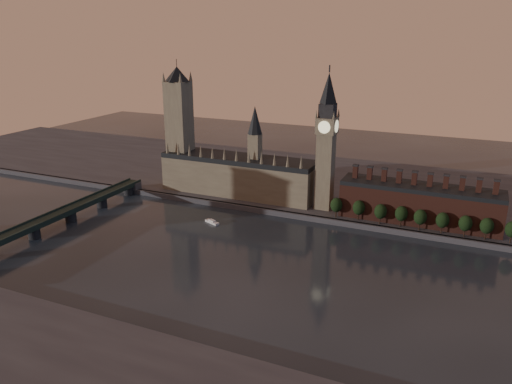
% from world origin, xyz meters
% --- Properties ---
extents(ground, '(900.00, 900.00, 0.00)m').
position_xyz_m(ground, '(0.00, 0.00, 0.00)').
color(ground, black).
rests_on(ground, ground).
extents(north_bank, '(900.00, 182.00, 4.00)m').
position_xyz_m(north_bank, '(0.00, 178.04, 2.00)').
color(north_bank, '#47474C').
rests_on(north_bank, ground).
extents(palace_of_westminster, '(130.00, 30.30, 74.00)m').
position_xyz_m(palace_of_westminster, '(-64.41, 114.91, 21.63)').
color(palace_of_westminster, '#786F55').
rests_on(palace_of_westminster, north_bank).
extents(victoria_tower, '(24.00, 24.00, 108.00)m').
position_xyz_m(victoria_tower, '(-120.00, 115.00, 59.09)').
color(victoria_tower, '#786F55').
rests_on(victoria_tower, north_bank).
extents(big_ben, '(15.00, 15.00, 107.00)m').
position_xyz_m(big_ben, '(10.00, 110.00, 56.83)').
color(big_ben, '#786F55').
rests_on(big_ben, north_bank).
extents(chimney_block, '(110.00, 25.00, 37.00)m').
position_xyz_m(chimney_block, '(80.00, 110.00, 17.82)').
color(chimney_block, '#51281F').
rests_on(chimney_block, north_bank).
extents(embankment_tree_0, '(8.60, 8.60, 14.88)m').
position_xyz_m(embankment_tree_0, '(24.03, 94.38, 13.47)').
color(embankment_tree_0, black).
rests_on(embankment_tree_0, north_bank).
extents(embankment_tree_1, '(8.60, 8.60, 14.88)m').
position_xyz_m(embankment_tree_1, '(40.28, 95.27, 13.47)').
color(embankment_tree_1, black).
rests_on(embankment_tree_1, north_bank).
extents(embankment_tree_2, '(8.60, 8.60, 14.88)m').
position_xyz_m(embankment_tree_2, '(55.92, 93.78, 13.47)').
color(embankment_tree_2, black).
rests_on(embankment_tree_2, north_bank).
extents(embankment_tree_3, '(8.60, 8.60, 14.88)m').
position_xyz_m(embankment_tree_3, '(69.97, 95.25, 13.47)').
color(embankment_tree_3, black).
rests_on(embankment_tree_3, north_bank).
extents(embankment_tree_4, '(8.60, 8.60, 14.88)m').
position_xyz_m(embankment_tree_4, '(82.78, 93.71, 13.47)').
color(embankment_tree_4, black).
rests_on(embankment_tree_4, north_bank).
extents(embankment_tree_5, '(8.60, 8.60, 14.88)m').
position_xyz_m(embankment_tree_5, '(97.03, 93.77, 13.47)').
color(embankment_tree_5, black).
rests_on(embankment_tree_5, north_bank).
extents(embankment_tree_6, '(8.60, 8.60, 14.88)m').
position_xyz_m(embankment_tree_6, '(111.35, 93.79, 13.47)').
color(embankment_tree_6, black).
rests_on(embankment_tree_6, north_bank).
extents(embankment_tree_7, '(8.60, 8.60, 14.88)m').
position_xyz_m(embankment_tree_7, '(124.25, 94.65, 13.47)').
color(embankment_tree_7, black).
rests_on(embankment_tree_7, north_bank).
extents(embankment_tree_8, '(8.60, 8.60, 14.88)m').
position_xyz_m(embankment_tree_8, '(139.06, 94.77, 13.47)').
color(embankment_tree_8, black).
rests_on(embankment_tree_8, north_bank).
extents(westminster_bridge, '(14.00, 200.00, 11.55)m').
position_xyz_m(westminster_bridge, '(-155.00, -2.70, 7.44)').
color(westminster_bridge, black).
rests_on(westminster_bridge, ground).
extents(river_boat, '(12.86, 8.09, 2.49)m').
position_xyz_m(river_boat, '(-58.18, 56.22, 0.95)').
color(river_boat, silver).
rests_on(river_boat, ground).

